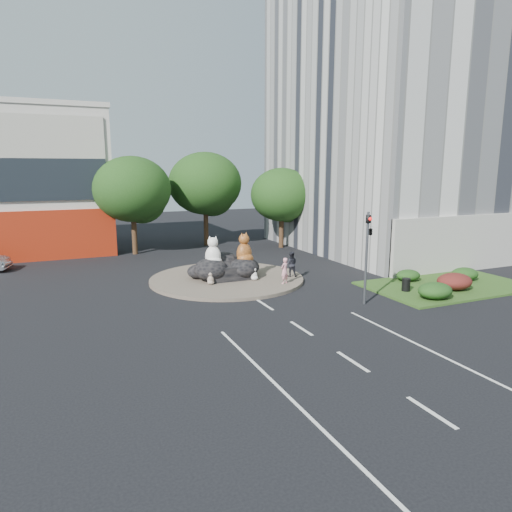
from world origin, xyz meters
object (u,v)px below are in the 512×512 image
Objects in this scene: kitten_calico at (211,278)px; kitten_white at (254,273)px; cat_tabby at (244,248)px; cat_white at (213,251)px; pedestrian_pink at (285,271)px; pedestrian_dark at (291,264)px; litter_bin at (406,285)px.

kitten_white is at bearing 49.70° from kitten_calico.
cat_tabby is 3.26m from kitten_calico.
cat_white is 2.34× the size of kitten_calico.
kitten_calico is 4.59m from pedestrian_pink.
pedestrian_dark is (2.64, -0.07, 0.40)m from kitten_white.
kitten_white is 0.52× the size of pedestrian_dark.
pedestrian_pink is (1.38, -1.58, 0.38)m from kitten_white.
cat_white is 4.73m from pedestrian_pink.
kitten_white reaches higher than litter_bin.
kitten_calico is at bearing -88.20° from cat_white.
pedestrian_pink is at bearing 144.75° from litter_bin.
cat_white is 2.98m from kitten_white.
kitten_calico is 0.51× the size of pedestrian_pink.
cat_tabby reaches higher than kitten_white.
litter_bin is (7.51, -6.85, -1.63)m from cat_tabby.
pedestrian_dark reaches higher than kitten_calico.
pedestrian_pink is 1.97m from pedestrian_dark.
kitten_calico is 0.96× the size of kitten_white.
kitten_white is 9.28m from litter_bin.
litter_bin is at bearing -45.28° from kitten_white.
kitten_calico reaches higher than litter_bin.
litter_bin is (10.19, -5.76, -0.11)m from kitten_calico.
pedestrian_dark is at bearing -8.47° from kitten_white.
kitten_calico is 5.56m from pedestrian_dark.
cat_white is at bearing 147.79° from kitten_white.
kitten_calico is 2.91m from kitten_white.
litter_bin is at bearing 155.29° from pedestrian_dark.
kitten_white is 2.14m from pedestrian_pink.
cat_white is 2.13m from cat_tabby.
cat_white is at bearing 113.47° from kitten_calico.
pedestrian_pink reaches higher than kitten_white.
litter_bin is (4.64, -5.69, -0.53)m from pedestrian_dark.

